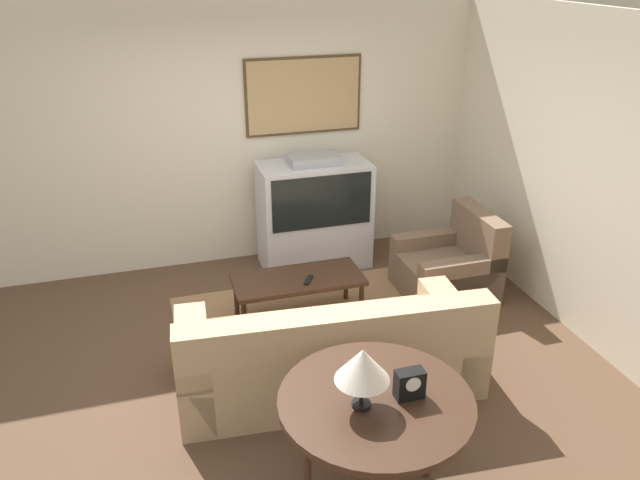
% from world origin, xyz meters
% --- Properties ---
extents(ground_plane, '(12.00, 12.00, 0.00)m').
position_xyz_m(ground_plane, '(0.00, 0.00, 0.00)').
color(ground_plane, brown).
extents(wall_back, '(12.00, 0.10, 2.70)m').
position_xyz_m(wall_back, '(0.01, 2.13, 1.36)').
color(wall_back, beige).
rests_on(wall_back, ground_plane).
extents(wall_right, '(0.06, 12.00, 2.70)m').
position_xyz_m(wall_right, '(2.63, 0.00, 1.35)').
color(wall_right, beige).
rests_on(wall_right, ground_plane).
extents(area_rug, '(2.37, 1.50, 0.01)m').
position_xyz_m(area_rug, '(0.39, 0.62, 0.01)').
color(area_rug, '#99704C').
rests_on(area_rug, ground_plane).
extents(tv, '(1.13, 0.57, 1.22)m').
position_xyz_m(tv, '(0.78, 1.71, 0.58)').
color(tv, silver).
rests_on(tv, ground_plane).
extents(couch, '(2.33, 1.12, 0.84)m').
position_xyz_m(couch, '(0.30, -0.34, 0.29)').
color(couch, tan).
rests_on(couch, ground_plane).
extents(armchair, '(0.84, 0.81, 0.83)m').
position_xyz_m(armchair, '(1.86, 0.72, 0.27)').
color(armchair, brown).
rests_on(armchair, ground_plane).
extents(coffee_table, '(1.16, 0.52, 0.43)m').
position_xyz_m(coffee_table, '(0.32, 0.67, 0.39)').
color(coffee_table, '#3D2619').
rests_on(coffee_table, ground_plane).
extents(console_table, '(1.14, 1.14, 0.75)m').
position_xyz_m(console_table, '(0.23, -1.44, 0.69)').
color(console_table, '#3D2619').
rests_on(console_table, ground_plane).
extents(table_lamp, '(0.31, 0.31, 0.38)m').
position_xyz_m(table_lamp, '(0.12, -1.48, 1.03)').
color(table_lamp, black).
rests_on(table_lamp, console_table).
extents(mantel_clock, '(0.17, 0.10, 0.18)m').
position_xyz_m(mantel_clock, '(0.41, -1.48, 0.84)').
color(mantel_clock, black).
rests_on(mantel_clock, console_table).
extents(remote, '(0.12, 0.16, 0.02)m').
position_xyz_m(remote, '(0.39, 0.58, 0.44)').
color(remote, black).
rests_on(remote, coffee_table).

